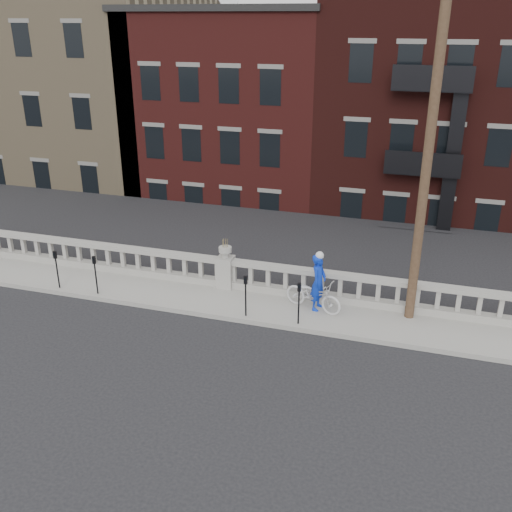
{
  "coord_description": "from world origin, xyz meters",
  "views": [
    {
      "loc": [
        6.24,
        -12.78,
        8.81
      ],
      "look_at": [
        1.32,
        3.2,
        1.76
      ],
      "focal_mm": 40.0,
      "sensor_mm": 36.0,
      "label": 1
    }
  ],
  "objects": [
    {
      "name": "planter_pedestal",
      "position": [
        0.0,
        3.95,
        0.83
      ],
      "size": [
        0.55,
        0.55,
        1.76
      ],
      "color": "#9A988F",
      "rests_on": "sidewalk"
    },
    {
      "name": "ground",
      "position": [
        0.0,
        0.0,
        0.0
      ],
      "size": [
        120.0,
        120.0,
        0.0
      ],
      "primitive_type": "plane",
      "color": "black",
      "rests_on": "ground"
    },
    {
      "name": "parking_meter_d",
      "position": [
        2.99,
        2.15,
        1.0
      ],
      "size": [
        0.1,
        0.09,
        1.36
      ],
      "color": "black",
      "rests_on": "sidewalk"
    },
    {
      "name": "cyclist",
      "position": [
        3.36,
        3.28,
        1.08
      ],
      "size": [
        0.56,
        0.75,
        1.86
      ],
      "primitive_type": "imported",
      "rotation": [
        0.0,
        0.0,
        1.39
      ],
      "color": "#0C2EBF",
      "rests_on": "sidewalk"
    },
    {
      "name": "parking_meter_b",
      "position": [
        -3.96,
        2.15,
        1.0
      ],
      "size": [
        0.1,
        0.09,
        1.36
      ],
      "color": "black",
      "rests_on": "sidewalk"
    },
    {
      "name": "parking_meter_a",
      "position": [
        -5.46,
        2.15,
        1.0
      ],
      "size": [
        0.1,
        0.09,
        1.36
      ],
      "color": "black",
      "rests_on": "sidewalk"
    },
    {
      "name": "lower_level",
      "position": [
        0.56,
        23.04,
        2.63
      ],
      "size": [
        80.0,
        44.0,
        20.8
      ],
      "color": "#605E59",
      "rests_on": "ground"
    },
    {
      "name": "balustrade",
      "position": [
        0.0,
        3.95,
        0.64
      ],
      "size": [
        28.0,
        0.34,
        1.03
      ],
      "color": "#9A988F",
      "rests_on": "sidewalk"
    },
    {
      "name": "bicycle",
      "position": [
        3.23,
        3.19,
        0.66
      ],
      "size": [
        2.07,
        1.24,
        1.03
      ],
      "primitive_type": "imported",
      "rotation": [
        0.0,
        0.0,
        1.27
      ],
      "color": "silver",
      "rests_on": "sidewalk"
    },
    {
      "name": "sidewalk",
      "position": [
        0.0,
        3.0,
        0.07
      ],
      "size": [
        32.0,
        2.2,
        0.15
      ],
      "primitive_type": "cube",
      "color": "#9A988F",
      "rests_on": "ground"
    },
    {
      "name": "utility_pole",
      "position": [
        6.2,
        3.6,
        5.24
      ],
      "size": [
        1.6,
        0.28,
        10.0
      ],
      "color": "#422D1E",
      "rests_on": "sidewalk"
    },
    {
      "name": "parking_meter_c",
      "position": [
        1.31,
        2.15,
        1.0
      ],
      "size": [
        0.1,
        0.09,
        1.36
      ],
      "color": "black",
      "rests_on": "sidewalk"
    }
  ]
}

